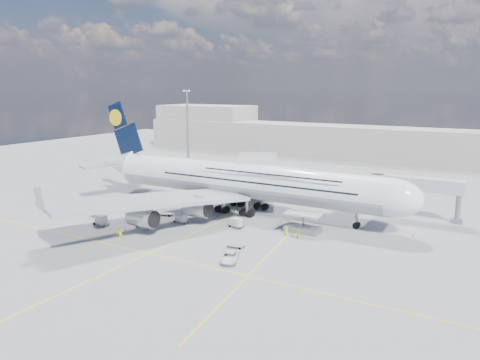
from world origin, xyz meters
The scene contains 31 objects.
ground centered at (0.00, 0.00, 0.00)m, with size 300.00×300.00×0.00m, color gray.
taxi_line_main centered at (0.00, 0.00, 0.01)m, with size 0.25×220.00×0.01m, color yellow.
taxi_line_cross centered at (0.00, -20.00, 0.01)m, with size 120.00×0.25×0.01m, color yellow.
taxi_line_diag centered at (14.00, 10.00, 0.01)m, with size 0.25×100.00×0.01m, color yellow.
airliner centered at (0.26, 10.00, 6.87)m, with size 77.26×79.15×23.71m.
jet_bridge centered at (29.81, 20.94, 6.85)m, with size 18.80×12.10×8.50m.
cargo_loader centered at (16.82, 2.89, 1.25)m, with size 8.53×3.20×3.67m.
light_mast centered at (-40.00, 45.00, 13.21)m, with size 3.00×0.70×25.50m.
terminal centered at (0.00, 95.00, 6.00)m, with size 180.00×16.00×12.00m, color #B2AD9E.
hangar centered at (-70.00, 100.00, 9.00)m, with size 40.00×22.00×18.00m, color #B2AD9E.
dolly_row_a centered at (-11.96, -0.81, 0.30)m, with size 3.01×2.39×0.39m.
dolly_row_b centered at (-18.48, -12.63, 1.10)m, with size 3.61×2.62×2.05m.
dolly_row_c centered at (-6.05, -3.56, 1.00)m, with size 3.11×1.89×1.87m.
dolly_back centered at (-24.30, -8.43, 1.16)m, with size 3.67×2.39×2.16m.
dolly_nose_far centered at (4.92, -0.73, 0.98)m, with size 3.16×2.16×1.83m.
dolly_nose_near centered at (10.57, -10.51, 0.32)m, with size 3.01×1.91×0.41m.
baggage_tug centered at (-10.55, -9.61, 0.74)m, with size 2.85×1.67×1.67m.
catering_truck_inner centered at (-4.58, 27.26, 2.06)m, with size 7.93×5.34×4.37m.
catering_truck_outer centered at (-22.39, 45.30, 1.60)m, with size 5.99×2.89×3.44m.
service_van centered at (12.99, -16.42, 0.71)m, with size 2.36×5.12×1.42m, color white.
crew_nose centered at (23.28, 15.33, 0.80)m, with size 0.58×0.38×1.59m, color #B6DB17.
crew_loader centered at (17.72, -1.17, 0.86)m, with size 0.84×0.66×1.73m, color #E2F219.
crew_wing centered at (-14.25, -6.07, 0.81)m, with size 0.95×0.40×1.62m, color #A2DF17.
crew_van centered at (15.16, -0.21, 0.76)m, with size 0.74×0.48×1.51m, color #E5F519.
crew_tug centered at (-9.28, -17.08, 1.00)m, with size 1.30×0.75×2.01m, color #C3ED19.
cone_nose centered at (35.17, 10.61, 0.25)m, with size 0.41×0.41×0.52m.
cone_wing_left_inner centered at (-15.89, 28.92, 0.27)m, with size 0.45×0.45×0.57m.
cone_wing_left_outer centered at (-20.91, 27.75, 0.26)m, with size 0.43×0.43×0.54m.
cone_wing_right_inner centered at (-15.06, -9.10, 0.26)m, with size 0.43×0.43×0.54m.
cone_wing_right_outer centered at (-11.80, -13.12, 0.24)m, with size 0.39×0.39×0.49m.
cone_tail centered at (-33.57, 2.22, 0.27)m, with size 0.44×0.44×0.56m.
Camera 1 is at (48.58, -74.44, 26.49)m, focal length 35.00 mm.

